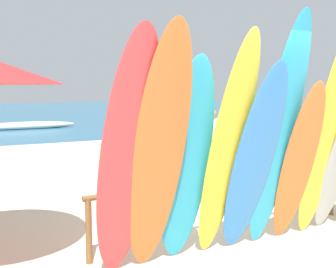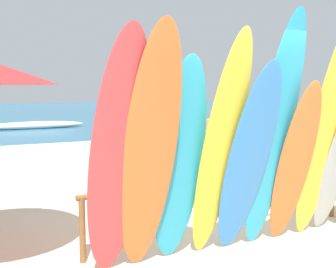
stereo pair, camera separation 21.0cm
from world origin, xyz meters
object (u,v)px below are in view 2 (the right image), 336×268
(surfboard_yellow_3, at_px, (221,150))
(beachgoer_photographing, at_px, (214,140))
(surfboard_orange_6, at_px, (295,165))
(surfboard_yellow_7, at_px, (327,130))
(surfboard_teal_5, at_px, (274,135))
(distant_boat, at_px, (35,125))
(surfboard_blue_4, at_px, (248,162))
(surfboard_teal_2, at_px, (179,163))
(surfboard_orange_1, at_px, (150,155))
(surfboard_rack, at_px, (227,190))
(surfboard_red_0, at_px, (118,160))

(surfboard_yellow_3, bearing_deg, beachgoer_photographing, 55.67)
(surfboard_yellow_3, relative_size, beachgoer_photographing, 1.75)
(surfboard_orange_6, distance_m, surfboard_yellow_7, 0.61)
(surfboard_teal_5, relative_size, distant_boat, 0.60)
(surfboard_blue_4, height_order, beachgoer_photographing, surfboard_blue_4)
(surfboard_teal_2, xyz_separation_m, surfboard_yellow_3, (0.43, -0.12, 0.13))
(surfboard_orange_6, bearing_deg, surfboard_orange_1, -173.17)
(surfboard_blue_4, relative_size, surfboard_yellow_7, 0.80)
(beachgoer_photographing, bearing_deg, surfboard_rack, 39.08)
(surfboard_yellow_7, distance_m, beachgoer_photographing, 3.53)
(surfboard_teal_2, xyz_separation_m, surfboard_blue_4, (0.78, -0.14, -0.02))
(surfboard_yellow_3, xyz_separation_m, beachgoer_photographing, (2.08, 3.45, -0.39))
(surfboard_orange_1, height_order, surfboard_yellow_7, surfboard_yellow_7)
(surfboard_teal_2, bearing_deg, surfboard_orange_6, -2.04)
(surfboard_rack, bearing_deg, surfboard_teal_2, -150.60)
(surfboard_rack, relative_size, surfboard_red_0, 1.50)
(surfboard_orange_1, xyz_separation_m, surfboard_yellow_3, (0.83, 0.04, -0.01))
(surfboard_red_0, relative_size, surfboard_teal_2, 1.12)
(surfboard_yellow_3, distance_m, surfboard_orange_6, 1.10)
(surfboard_red_0, xyz_separation_m, distant_boat, (1.38, 16.29, -1.07))
(beachgoer_photographing, relative_size, distant_boat, 0.32)
(surfboard_rack, distance_m, surfboard_orange_6, 0.91)
(surfboard_yellow_3, height_order, surfboard_teal_5, surfboard_teal_5)
(surfboard_teal_5, xyz_separation_m, surfboard_yellow_7, (0.81, -0.01, 0.03))
(surfboard_teal_2, bearing_deg, beachgoer_photographing, 54.32)
(surfboard_rack, distance_m, surfboard_yellow_3, 1.07)
(surfboard_orange_1, xyz_separation_m, surfboard_orange_6, (1.90, 0.08, -0.26))
(surfboard_orange_1, height_order, distant_boat, surfboard_orange_1)
(surfboard_orange_1, bearing_deg, distant_boat, 87.88)
(surfboard_teal_2, distance_m, distant_boat, 16.20)
(surfboard_teal_5, bearing_deg, distant_boat, 88.94)
(surfboard_yellow_3, height_order, surfboard_yellow_7, surfboard_yellow_7)
(surfboard_orange_1, height_order, beachgoer_photographing, surfboard_orange_1)
(surfboard_yellow_3, height_order, distant_boat, surfboard_yellow_3)
(surfboard_yellow_3, bearing_deg, surfboard_red_0, 177.19)
(surfboard_orange_1, xyz_separation_m, beachgoer_photographing, (2.91, 3.49, -0.40))
(surfboard_orange_1, relative_size, surfboard_teal_2, 1.15)
(surfboard_rack, distance_m, surfboard_yellow_7, 1.43)
(beachgoer_photographing, bearing_deg, surfboard_yellow_3, 37.00)
(surfboard_orange_6, xyz_separation_m, beachgoer_photographing, (1.01, 3.41, -0.15))
(surfboard_rack, relative_size, surfboard_orange_1, 1.46)
(surfboard_orange_6, bearing_deg, surfboard_yellow_7, 0.00)
(surfboard_blue_4, xyz_separation_m, surfboard_teal_5, (0.37, 0.02, 0.27))
(surfboard_red_0, distance_m, distant_boat, 16.38)
(surfboard_rack, distance_m, surfboard_orange_1, 1.67)
(surfboard_teal_2, height_order, surfboard_yellow_7, surfboard_yellow_7)
(surfboard_yellow_7, bearing_deg, surfboard_red_0, 176.75)
(surfboard_orange_1, relative_size, surfboard_yellow_7, 0.92)
(surfboard_yellow_7, height_order, distant_boat, surfboard_yellow_7)
(surfboard_orange_6, bearing_deg, surfboard_teal_5, -171.10)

